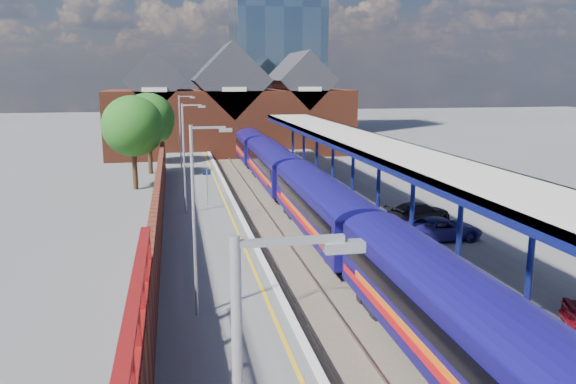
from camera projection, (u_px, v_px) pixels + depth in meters
name	position (u px, v px, depth m)	size (l,w,h in m)	color
ground	(266.00, 198.00, 45.25)	(240.00, 240.00, 0.00)	#5B5B5E
ballast_bed	(291.00, 231.00, 35.65)	(6.00, 76.00, 0.06)	#473D33
rails	(291.00, 229.00, 35.63)	(4.51, 76.00, 0.14)	slate
left_platform	(204.00, 228.00, 34.48)	(5.00, 76.00, 1.00)	#565659
right_platform	(381.00, 219.00, 36.73)	(6.00, 76.00, 1.00)	#565659
coping_left	(242.00, 218.00, 34.83)	(0.30, 76.00, 0.05)	silver
coping_right	(339.00, 213.00, 36.07)	(0.30, 76.00, 0.05)	silver
yellow_line	(232.00, 219.00, 34.72)	(0.14, 76.00, 0.01)	yellow
train	(293.00, 180.00, 41.67)	(3.01, 65.93, 3.45)	#130D60
canopy	(365.00, 143.00, 37.54)	(4.50, 52.00, 4.48)	navy
lamp_post_b	(197.00, 210.00, 19.97)	(1.48, 0.18, 7.00)	#A5A8AA
lamp_post_c	(186.00, 152.00, 35.32)	(1.48, 0.18, 7.00)	#A5A8AA
lamp_post_d	(182.00, 129.00, 50.67)	(1.48, 0.18, 7.00)	#A5A8AA
platform_sign	(207.00, 181.00, 37.97)	(0.55, 0.08, 2.50)	#A5A8AA
brick_wall	(156.00, 227.00, 27.37)	(0.35, 50.00, 3.86)	maroon
station_building	(230.00, 110.00, 71.02)	(30.00, 12.12, 13.78)	maroon
glass_tower	(276.00, 10.00, 91.11)	(14.20, 14.20, 40.30)	#48627B
tree_near	(134.00, 128.00, 47.81)	(5.20, 5.20, 8.10)	#382314
tree_far	(150.00, 121.00, 55.68)	(5.20, 5.20, 8.10)	#382314
parked_car_dark	(418.00, 213.00, 33.61)	(1.77, 4.36, 1.26)	black
parked_car_blue	(442.00, 228.00, 30.23)	(2.01, 4.36, 1.21)	navy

